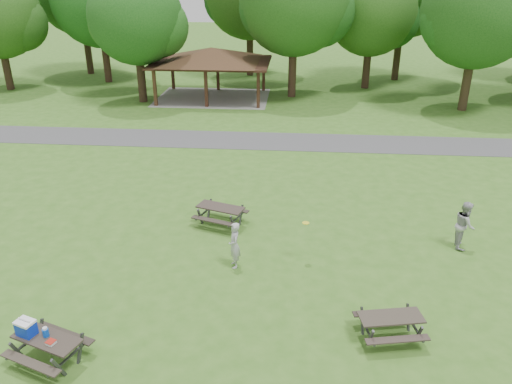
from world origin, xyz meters
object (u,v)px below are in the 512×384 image
object	(u,v)px
picnic_table_middle	(221,211)
frisbee_thrower	(234,245)
frisbee_catcher	(465,225)
picnic_table_near	(41,338)

from	to	relation	value
picnic_table_middle	frisbee_thrower	world-z (taller)	frisbee_thrower
picnic_table_middle	frisbee_catcher	xyz separation A→B (m)	(8.86, -0.94, 0.30)
picnic_table_near	picnic_table_middle	xyz separation A→B (m)	(3.41, 7.68, -0.13)
picnic_table_middle	frisbee_catcher	size ratio (longest dim) A/B	1.24
picnic_table_middle	frisbee_catcher	distance (m)	8.92
picnic_table_middle	frisbee_thrower	bearing A→B (deg)	-72.71
picnic_table_near	frisbee_catcher	world-z (taller)	frisbee_catcher
frisbee_catcher	frisbee_thrower	bearing A→B (deg)	111.81
picnic_table_near	picnic_table_middle	bearing A→B (deg)	66.08
frisbee_thrower	frisbee_catcher	size ratio (longest dim) A/B	0.92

